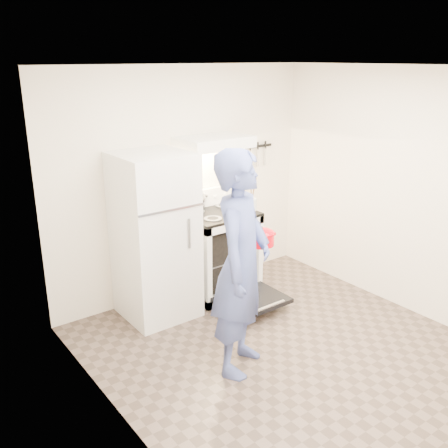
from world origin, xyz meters
The scene contains 15 objects.
floor centered at (0.00, 0.00, 0.00)m, with size 3.60×3.60×0.00m, color brown.
back_wall centered at (0.00, 1.80, 1.25)m, with size 3.20×0.02×2.50m, color #F1E5CE.
refrigerator centered at (-0.58, 1.45, 0.85)m, with size 0.70×0.70×1.70m, color white.
stove_body centered at (0.23, 1.48, 0.46)m, with size 0.76×0.65×0.92m, color white.
cooktop centered at (0.23, 1.48, 0.94)m, with size 0.76×0.65×0.03m, color black.
backsplash centered at (0.23, 1.76, 1.05)m, with size 0.76×0.07×0.20m, color white.
oven_door centered at (0.23, 0.88, 0.12)m, with size 0.70×0.54×0.04m, color black.
oven_rack centered at (0.23, 1.48, 0.44)m, with size 0.60×0.52×0.01m, color gray.
range_hood centered at (0.23, 1.55, 1.71)m, with size 0.76×0.50×0.12m, color white.
knife_strip centered at (1.05, 1.79, 1.55)m, with size 0.40×0.02×0.03m, color black.
pizza_stone centered at (0.26, 1.54, 0.45)m, with size 0.37×0.37×0.02m, color #805D47.
tea_kettle centered at (0.09, 1.70, 1.10)m, with size 0.24×0.20×0.29m, color #B3B3B8, non-canonical shape.
utensil_jar centered at (0.52, 1.24, 1.05)m, with size 0.09×0.09×0.13m, color silver.
person centered at (-0.48, 0.19, 0.96)m, with size 0.70×0.46×1.91m, color navy.
dutch_oven centered at (-0.09, 0.41, 1.03)m, with size 0.31×0.24×0.21m, color red, non-canonical shape.
Camera 1 is at (-2.84, -2.73, 2.57)m, focal length 40.00 mm.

